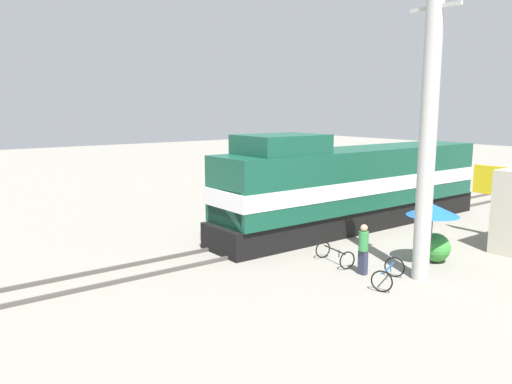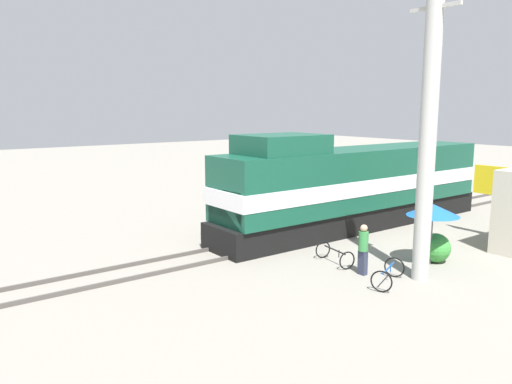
{
  "view_description": "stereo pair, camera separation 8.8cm",
  "coord_description": "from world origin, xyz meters",
  "px_view_note": "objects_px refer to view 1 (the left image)",
  "views": [
    {
      "loc": [
        16.13,
        -15.85,
        5.79
      ],
      "look_at": [
        1.2,
        -4.62,
        2.61
      ],
      "focal_mm": 35.0,
      "sensor_mm": 36.0,
      "label": 1
    },
    {
      "loc": [
        16.18,
        -15.78,
        5.79
      ],
      "look_at": [
        1.2,
        -4.62,
        2.61
      ],
      "focal_mm": 35.0,
      "sensor_mm": 36.0,
      "label": 2
    }
  ],
  "objects_px": {
    "locomotive": "(351,186)",
    "bicycle": "(388,274)",
    "utility_pole": "(428,129)",
    "person_bystander": "(363,247)",
    "billboard_sign": "(499,185)",
    "bicycle_spare": "(335,254)",
    "vendor_umbrella": "(433,210)"
  },
  "relations": [
    {
      "from": "utility_pole",
      "to": "bicycle_spare",
      "type": "xyz_separation_m",
      "value": [
        -2.95,
        -1.11,
        -4.73
      ]
    },
    {
      "from": "utility_pole",
      "to": "billboard_sign",
      "type": "distance_m",
      "value": 7.75
    },
    {
      "from": "person_bystander",
      "to": "bicycle_spare",
      "type": "height_order",
      "value": "person_bystander"
    },
    {
      "from": "vendor_umbrella",
      "to": "person_bystander",
      "type": "xyz_separation_m",
      "value": [
        -0.72,
        -2.93,
        -1.08
      ]
    },
    {
      "from": "locomotive",
      "to": "bicycle",
      "type": "relative_size",
      "value": 8.84
    },
    {
      "from": "vendor_umbrella",
      "to": "bicycle",
      "type": "height_order",
      "value": "vendor_umbrella"
    },
    {
      "from": "billboard_sign",
      "to": "bicycle",
      "type": "xyz_separation_m",
      "value": [
        0.85,
        -8.5,
        -2.06
      ]
    },
    {
      "from": "person_bystander",
      "to": "bicycle",
      "type": "distance_m",
      "value": 1.33
    },
    {
      "from": "person_bystander",
      "to": "bicycle",
      "type": "relative_size",
      "value": 0.98
    },
    {
      "from": "locomotive",
      "to": "utility_pole",
      "type": "height_order",
      "value": "utility_pole"
    },
    {
      "from": "billboard_sign",
      "to": "bicycle",
      "type": "relative_size",
      "value": 1.77
    },
    {
      "from": "bicycle",
      "to": "locomotive",
      "type": "bearing_deg",
      "value": -62.24
    },
    {
      "from": "utility_pole",
      "to": "person_bystander",
      "type": "xyz_separation_m",
      "value": [
        -1.48,
        -1.23,
        -4.1
      ]
    },
    {
      "from": "locomotive",
      "to": "vendor_umbrella",
      "type": "xyz_separation_m",
      "value": [
        5.69,
        -1.85,
        0.01
      ]
    },
    {
      "from": "bicycle_spare",
      "to": "bicycle",
      "type": "bearing_deg",
      "value": -83.75
    },
    {
      "from": "utility_pole",
      "to": "person_bystander",
      "type": "height_order",
      "value": "utility_pole"
    },
    {
      "from": "locomotive",
      "to": "person_bystander",
      "type": "relative_size",
      "value": 8.98
    },
    {
      "from": "bicycle",
      "to": "utility_pole",
      "type": "bearing_deg",
      "value": -126.99
    },
    {
      "from": "bicycle_spare",
      "to": "vendor_umbrella",
      "type": "bearing_deg",
      "value": -27.37
    },
    {
      "from": "vendor_umbrella",
      "to": "bicycle_spare",
      "type": "bearing_deg",
      "value": -127.86
    },
    {
      "from": "vendor_umbrella",
      "to": "bicycle_spare",
      "type": "xyz_separation_m",
      "value": [
        -2.19,
        -2.82,
        -1.72
      ]
    },
    {
      "from": "person_bystander",
      "to": "locomotive",
      "type": "bearing_deg",
      "value": 136.08
    },
    {
      "from": "billboard_sign",
      "to": "bicycle_spare",
      "type": "xyz_separation_m",
      "value": [
        -1.79,
        -8.31,
        -2.09
      ]
    },
    {
      "from": "bicycle_spare",
      "to": "person_bystander",
      "type": "bearing_deg",
      "value": -83.94
    },
    {
      "from": "bicycle",
      "to": "bicycle_spare",
      "type": "xyz_separation_m",
      "value": [
        -2.65,
        0.2,
        -0.02
      ]
    },
    {
      "from": "utility_pole",
      "to": "bicycle",
      "type": "bearing_deg",
      "value": -103.13
    },
    {
      "from": "vendor_umbrella",
      "to": "person_bystander",
      "type": "height_order",
      "value": "vendor_umbrella"
    },
    {
      "from": "utility_pole",
      "to": "person_bystander",
      "type": "bearing_deg",
      "value": -140.36
    },
    {
      "from": "locomotive",
      "to": "billboard_sign",
      "type": "bearing_deg",
      "value": 34.51
    },
    {
      "from": "billboard_sign",
      "to": "bicycle",
      "type": "height_order",
      "value": "billboard_sign"
    },
    {
      "from": "bicycle_spare",
      "to": "locomotive",
      "type": "bearing_deg",
      "value": 47.33
    },
    {
      "from": "locomotive",
      "to": "bicycle_spare",
      "type": "bearing_deg",
      "value": -53.16
    }
  ]
}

